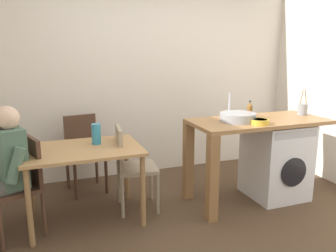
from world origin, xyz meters
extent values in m
plane|color=#4C3826|center=(0.00, 0.00, 0.00)|extent=(5.46, 5.46, 0.00)
cube|color=silver|center=(0.00, 1.75, 1.35)|extent=(4.60, 0.10, 2.70)
cube|color=tan|center=(-0.98, 0.58, 0.72)|extent=(1.10, 0.76, 0.03)
cylinder|color=#977045|center=(-1.48, 0.25, 0.35)|extent=(0.05, 0.05, 0.71)
cylinder|color=#977045|center=(-0.48, 0.25, 0.35)|extent=(0.05, 0.05, 0.71)
cylinder|color=#977045|center=(-1.48, 0.91, 0.35)|extent=(0.05, 0.05, 0.71)
cylinder|color=#977045|center=(-0.48, 0.91, 0.35)|extent=(0.05, 0.05, 0.71)
cube|color=#4C3323|center=(-1.60, 0.48, 0.45)|extent=(0.51, 0.51, 0.04)
cube|color=#4C3323|center=(-1.43, 0.54, 0.68)|extent=(0.16, 0.37, 0.45)
cylinder|color=#4C3323|center=(-1.71, 0.25, 0.23)|extent=(0.04, 0.04, 0.45)
cylinder|color=#4C3323|center=(-1.37, 0.37, 0.23)|extent=(0.04, 0.04, 0.45)
cylinder|color=#4C3323|center=(-1.49, 0.71, 0.23)|extent=(0.04, 0.04, 0.45)
cube|color=gray|center=(-0.43, 0.63, 0.45)|extent=(0.44, 0.44, 0.04)
cube|color=gray|center=(-0.61, 0.65, 0.68)|extent=(0.08, 0.38, 0.45)
cylinder|color=gray|center=(-0.23, 0.79, 0.23)|extent=(0.04, 0.04, 0.45)
cylinder|color=gray|center=(-0.27, 0.43, 0.23)|extent=(0.04, 0.04, 0.45)
cylinder|color=gray|center=(-0.59, 0.83, 0.23)|extent=(0.04, 0.04, 0.45)
cylinder|color=gray|center=(-0.63, 0.48, 0.23)|extent=(0.04, 0.04, 0.45)
cube|color=#4C3323|center=(-0.88, 1.28, 0.45)|extent=(0.46, 0.46, 0.04)
cube|color=#4C3323|center=(-0.91, 1.46, 0.68)|extent=(0.38, 0.10, 0.45)
cylinder|color=#4C3323|center=(-0.67, 1.13, 0.23)|extent=(0.04, 0.04, 0.45)
cylinder|color=#4C3323|center=(-1.03, 1.08, 0.23)|extent=(0.04, 0.04, 0.45)
cylinder|color=#4C3323|center=(-0.73, 1.49, 0.23)|extent=(0.04, 0.04, 0.45)
cylinder|color=#4C3323|center=(-1.09, 1.43, 0.23)|extent=(0.04, 0.04, 0.45)
cube|color=#4C6B56|center=(-1.60, 0.48, 0.75)|extent=(0.30, 0.39, 0.52)
cylinder|color=#4C6B56|center=(-1.55, 0.28, 0.74)|extent=(0.21, 0.15, 0.31)
cylinder|color=#4C6B56|center=(-1.69, 0.68, 0.74)|extent=(0.21, 0.15, 0.31)
sphere|color=beige|center=(-1.60, 0.48, 1.09)|extent=(0.21, 0.21, 0.21)
sphere|color=black|center=(-1.66, 0.46, 1.01)|extent=(0.12, 0.12, 0.12)
cube|color=#9E7042|center=(0.88, 0.41, 0.90)|extent=(1.50, 0.68, 0.04)
cube|color=olive|center=(0.18, 0.12, 0.44)|extent=(0.10, 0.10, 0.88)
cube|color=olive|center=(0.18, 0.70, 0.44)|extent=(0.10, 0.10, 0.88)
cube|color=silver|center=(1.14, 0.41, 0.43)|extent=(0.60, 0.60, 0.86)
cylinder|color=black|center=(1.14, 0.10, 0.39)|extent=(0.32, 0.02, 0.32)
cube|color=#B2B2B7|center=(1.14, 0.11, 0.80)|extent=(0.54, 0.01, 0.08)
cylinder|color=#9EA0A5|center=(0.62, 0.41, 0.97)|extent=(0.38, 0.38, 0.09)
cylinder|color=#B2B2B7|center=(0.62, 0.59, 1.06)|extent=(0.02, 0.02, 0.28)
cylinder|color=brown|center=(0.83, 0.50, 0.99)|extent=(0.06, 0.06, 0.14)
cone|color=brown|center=(0.83, 0.50, 1.08)|extent=(0.05, 0.05, 0.04)
cylinder|color=#262626|center=(0.83, 0.50, 1.11)|extent=(0.02, 0.02, 0.02)
cylinder|color=gold|center=(0.75, 0.21, 0.95)|extent=(0.19, 0.19, 0.05)
cylinder|color=olive|center=(0.75, 0.21, 0.96)|extent=(0.15, 0.15, 0.03)
cylinder|color=gray|center=(1.51, 0.46, 0.99)|extent=(0.11, 0.11, 0.13)
cylinder|color=#99724C|center=(1.49, 0.47, 1.13)|extent=(0.01, 0.04, 0.18)
cylinder|color=#99724C|center=(1.53, 0.44, 1.13)|extent=(0.01, 0.05, 0.18)
cylinder|color=teal|center=(-0.83, 0.68, 0.84)|extent=(0.09, 0.09, 0.21)
cube|color=#B2B2B7|center=(0.83, 0.31, 0.92)|extent=(0.15, 0.06, 0.01)
cube|color=#262628|center=(0.83, 0.31, 0.92)|extent=(0.15, 0.06, 0.01)
camera|label=1|loc=(-1.29, -2.63, 1.66)|focal=36.30mm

